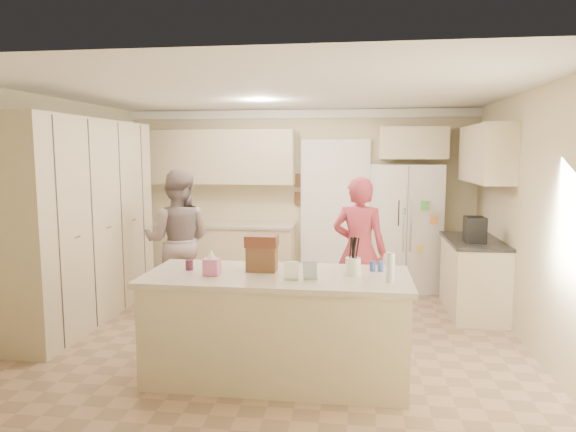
# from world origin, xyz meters

# --- Properties ---
(floor) EXTENTS (5.20, 4.60, 0.02)m
(floor) POSITION_xyz_m (0.00, 0.00, -0.01)
(floor) COLOR #A18066
(floor) RESTS_ON ground
(ceiling) EXTENTS (5.20, 4.60, 0.02)m
(ceiling) POSITION_xyz_m (0.00, 0.00, 2.61)
(ceiling) COLOR white
(ceiling) RESTS_ON wall_back
(wall_back) EXTENTS (5.20, 0.02, 2.60)m
(wall_back) POSITION_xyz_m (0.00, 2.31, 1.30)
(wall_back) COLOR beige
(wall_back) RESTS_ON ground
(wall_front) EXTENTS (5.20, 0.02, 2.60)m
(wall_front) POSITION_xyz_m (0.00, -2.31, 1.30)
(wall_front) COLOR beige
(wall_front) RESTS_ON ground
(wall_left) EXTENTS (0.02, 4.60, 2.60)m
(wall_left) POSITION_xyz_m (-2.61, 0.00, 1.30)
(wall_left) COLOR beige
(wall_left) RESTS_ON ground
(wall_right) EXTENTS (0.02, 4.60, 2.60)m
(wall_right) POSITION_xyz_m (2.61, 0.00, 1.30)
(wall_right) COLOR beige
(wall_right) RESTS_ON ground
(crown_back) EXTENTS (5.20, 0.08, 0.12)m
(crown_back) POSITION_xyz_m (0.00, 2.26, 2.53)
(crown_back) COLOR white
(crown_back) RESTS_ON wall_back
(pantry_bank) EXTENTS (0.60, 2.60, 2.35)m
(pantry_bank) POSITION_xyz_m (-2.30, 0.20, 1.18)
(pantry_bank) COLOR #C3B696
(pantry_bank) RESTS_ON floor
(back_base_cab) EXTENTS (2.20, 0.60, 0.88)m
(back_base_cab) POSITION_xyz_m (-1.15, 2.00, 0.44)
(back_base_cab) COLOR #C3B696
(back_base_cab) RESTS_ON floor
(back_countertop) EXTENTS (2.24, 0.63, 0.04)m
(back_countertop) POSITION_xyz_m (-1.15, 1.99, 0.90)
(back_countertop) COLOR #BEB1A0
(back_countertop) RESTS_ON back_base_cab
(back_upper_cab) EXTENTS (2.20, 0.35, 0.80)m
(back_upper_cab) POSITION_xyz_m (-1.15, 2.12, 1.90)
(back_upper_cab) COLOR #C3B696
(back_upper_cab) RESTS_ON wall_back
(doorway_opening) EXTENTS (0.90, 0.06, 2.10)m
(doorway_opening) POSITION_xyz_m (0.55, 2.28, 1.05)
(doorway_opening) COLOR black
(doorway_opening) RESTS_ON floor
(doorway_casing) EXTENTS (1.02, 0.03, 2.22)m
(doorway_casing) POSITION_xyz_m (0.55, 2.24, 1.05)
(doorway_casing) COLOR white
(doorway_casing) RESTS_ON floor
(wall_frame_upper) EXTENTS (0.15, 0.02, 0.20)m
(wall_frame_upper) POSITION_xyz_m (0.02, 2.27, 1.55)
(wall_frame_upper) COLOR brown
(wall_frame_upper) RESTS_ON wall_back
(wall_frame_lower) EXTENTS (0.15, 0.02, 0.20)m
(wall_frame_lower) POSITION_xyz_m (0.02, 2.27, 1.28)
(wall_frame_lower) COLOR brown
(wall_frame_lower) RESTS_ON wall_back
(refrigerator) EXTENTS (1.01, 0.85, 1.80)m
(refrigerator) POSITION_xyz_m (1.56, 2.04, 0.90)
(refrigerator) COLOR white
(refrigerator) RESTS_ON floor
(fridge_seam) EXTENTS (0.02, 0.02, 1.78)m
(fridge_seam) POSITION_xyz_m (1.56, 1.69, 0.90)
(fridge_seam) COLOR gray
(fridge_seam) RESTS_ON refrigerator
(fridge_dispenser) EXTENTS (0.22, 0.03, 0.35)m
(fridge_dispenser) POSITION_xyz_m (1.34, 1.68, 1.15)
(fridge_dispenser) COLOR black
(fridge_dispenser) RESTS_ON refrigerator
(fridge_handle_l) EXTENTS (0.02, 0.02, 0.85)m
(fridge_handle_l) POSITION_xyz_m (1.51, 1.67, 1.05)
(fridge_handle_l) COLOR silver
(fridge_handle_l) RESTS_ON refrigerator
(fridge_handle_r) EXTENTS (0.02, 0.02, 0.85)m
(fridge_handle_r) POSITION_xyz_m (1.61, 1.67, 1.05)
(fridge_handle_r) COLOR silver
(fridge_handle_r) RESTS_ON refrigerator
(over_fridge_cab) EXTENTS (0.95, 0.35, 0.45)m
(over_fridge_cab) POSITION_xyz_m (1.65, 2.12, 2.10)
(over_fridge_cab) COLOR #C3B696
(over_fridge_cab) RESTS_ON wall_back
(right_base_cab) EXTENTS (0.60, 1.20, 0.88)m
(right_base_cab) POSITION_xyz_m (2.30, 1.00, 0.44)
(right_base_cab) COLOR #C3B696
(right_base_cab) RESTS_ON floor
(right_countertop) EXTENTS (0.63, 1.24, 0.04)m
(right_countertop) POSITION_xyz_m (2.29, 1.00, 0.90)
(right_countertop) COLOR #2D2B28
(right_countertop) RESTS_ON right_base_cab
(right_upper_cab) EXTENTS (0.35, 1.50, 0.70)m
(right_upper_cab) POSITION_xyz_m (2.43, 1.20, 1.95)
(right_upper_cab) COLOR #C3B696
(right_upper_cab) RESTS_ON wall_right
(coffee_maker) EXTENTS (0.22, 0.28, 0.30)m
(coffee_maker) POSITION_xyz_m (2.25, 0.80, 1.07)
(coffee_maker) COLOR black
(coffee_maker) RESTS_ON right_countertop
(island_base) EXTENTS (2.20, 0.90, 0.88)m
(island_base) POSITION_xyz_m (0.20, -1.10, 0.44)
(island_base) COLOR #C3B696
(island_base) RESTS_ON floor
(island_top) EXTENTS (2.28, 0.96, 0.05)m
(island_top) POSITION_xyz_m (0.20, -1.10, 0.90)
(island_top) COLOR #BEB1A0
(island_top) RESTS_ON island_base
(utensil_crock) EXTENTS (0.13, 0.13, 0.15)m
(utensil_crock) POSITION_xyz_m (0.85, -1.05, 1.00)
(utensil_crock) COLOR white
(utensil_crock) RESTS_ON island_top
(tissue_box) EXTENTS (0.13, 0.13, 0.14)m
(tissue_box) POSITION_xyz_m (-0.35, -1.20, 1.00)
(tissue_box) COLOR pink
(tissue_box) RESTS_ON island_top
(tissue_plume) EXTENTS (0.08, 0.08, 0.08)m
(tissue_plume) POSITION_xyz_m (-0.35, -1.20, 1.10)
(tissue_plume) COLOR white
(tissue_plume) RESTS_ON tissue_box
(dollhouse_body) EXTENTS (0.26, 0.18, 0.22)m
(dollhouse_body) POSITION_xyz_m (0.05, -1.00, 1.04)
(dollhouse_body) COLOR brown
(dollhouse_body) RESTS_ON island_top
(dollhouse_roof) EXTENTS (0.28, 0.20, 0.10)m
(dollhouse_roof) POSITION_xyz_m (0.05, -1.00, 1.20)
(dollhouse_roof) COLOR #592D1E
(dollhouse_roof) RESTS_ON dollhouse_body
(jam_jar) EXTENTS (0.07, 0.07, 0.09)m
(jam_jar) POSITION_xyz_m (-0.60, -1.05, 0.97)
(jam_jar) COLOR #59263F
(jam_jar) RESTS_ON island_top
(greeting_card_a) EXTENTS (0.12, 0.06, 0.16)m
(greeting_card_a) POSITION_xyz_m (0.35, -1.30, 1.01)
(greeting_card_a) COLOR white
(greeting_card_a) RESTS_ON island_top
(greeting_card_b) EXTENTS (0.12, 0.05, 0.16)m
(greeting_card_b) POSITION_xyz_m (0.50, -1.25, 1.01)
(greeting_card_b) COLOR silver
(greeting_card_b) RESTS_ON island_top
(water_bottle) EXTENTS (0.07, 0.07, 0.24)m
(water_bottle) POSITION_xyz_m (1.15, -1.25, 1.04)
(water_bottle) COLOR silver
(water_bottle) RESTS_ON island_top
(shaker_salt) EXTENTS (0.05, 0.05, 0.09)m
(shaker_salt) POSITION_xyz_m (1.02, -0.88, 0.97)
(shaker_salt) COLOR #354FA8
(shaker_salt) RESTS_ON island_top
(shaker_pepper) EXTENTS (0.05, 0.05, 0.09)m
(shaker_pepper) POSITION_xyz_m (1.09, -0.88, 0.97)
(shaker_pepper) COLOR #354FA8
(shaker_pepper) RESTS_ON island_top
(teen_boy) EXTENTS (0.93, 0.77, 1.76)m
(teen_boy) POSITION_xyz_m (-1.33, 0.67, 0.88)
(teen_boy) COLOR gray
(teen_boy) RESTS_ON floor
(teen_girl) EXTENTS (0.69, 0.53, 1.70)m
(teen_girl) POSITION_xyz_m (0.91, 0.46, 0.85)
(teen_girl) COLOR #BC3A46
(teen_girl) RESTS_ON floor
(fridge_magnets) EXTENTS (0.76, 0.02, 1.44)m
(fridge_magnets) POSITION_xyz_m (1.56, 1.68, 0.90)
(fridge_magnets) COLOR tan
(fridge_magnets) RESTS_ON refrigerator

